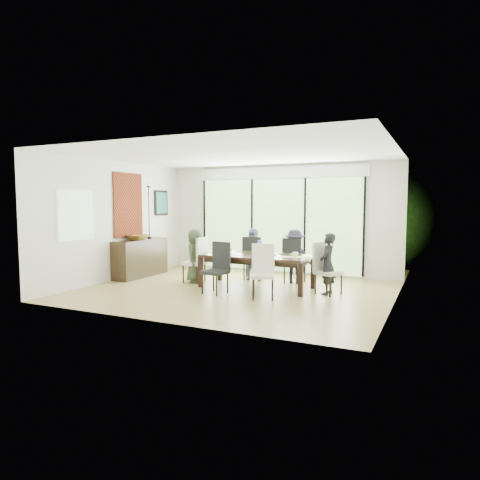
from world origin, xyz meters
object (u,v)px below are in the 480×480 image
at_px(chair_right_end, 329,268).
at_px(laptop, 218,253).
at_px(person_far_right, 295,256).
at_px(bowl, 138,237).
at_px(chair_far_right, 295,260).
at_px(cup_b, 261,254).
at_px(chair_far_left, 253,258).
at_px(chair_left_end, 194,260).
at_px(chair_near_left, 215,268).
at_px(chair_near_right, 263,271).
at_px(cup_c, 295,254).
at_px(sideboard, 141,258).
at_px(cup_a, 229,250).
at_px(person_far_left, 253,254).
at_px(table_top, 256,256).
at_px(person_right_end, 328,264).
at_px(person_left_end, 195,256).
at_px(vase, 260,252).

distance_m(chair_right_end, laptop, 2.36).
distance_m(person_far_right, bowl, 3.70).
relative_size(chair_far_right, cup_b, 11.00).
distance_m(chair_right_end, chair_far_left, 2.13).
bearing_deg(laptop, person_far_right, 5.82).
height_order(chair_left_end, chair_near_left, same).
xyz_separation_m(chair_far_right, chair_near_right, (-0.05, -1.72, 0.00)).
bearing_deg(cup_c, sideboard, -179.85).
height_order(cup_b, bowl, bowl).
bearing_deg(chair_far_right, cup_b, 69.36).
xyz_separation_m(cup_a, sideboard, (-2.34, -0.06, -0.29)).
relative_size(person_far_left, bowl, 2.51).
bearing_deg(cup_a, chair_right_end, -3.90).
bearing_deg(table_top, cup_b, -33.69).
height_order(chair_left_end, chair_near_right, same).
bearing_deg(chair_far_left, person_far_right, 163.93).
bearing_deg(person_far_right, table_top, 42.65).
bearing_deg(chair_far_right, person_right_end, 139.77).
height_order(person_left_end, person_right_end, same).
xyz_separation_m(chair_near_right, person_left_end, (-1.98, 0.87, 0.09)).
height_order(chair_left_end, bowl, chair_left_end).
relative_size(person_right_end, person_far_left, 1.00).
bearing_deg(person_right_end, sideboard, -86.58).
xyz_separation_m(table_top, person_right_end, (1.48, -0.00, -0.07)).
bearing_deg(cup_c, chair_right_end, -8.13).
height_order(person_right_end, cup_c, person_right_end).
xyz_separation_m(chair_far_right, bowl, (-3.59, -0.86, 0.44)).
bearing_deg(chair_left_end, person_right_end, 89.45).
relative_size(table_top, cup_a, 19.35).
height_order(chair_right_end, person_left_end, person_left_end).
height_order(person_far_left, cup_c, person_far_left).
bearing_deg(laptop, cup_a, 31.26).
distance_m(person_far_left, cup_c, 1.45).
xyz_separation_m(chair_left_end, cup_b, (1.65, -0.10, 0.23)).
xyz_separation_m(person_right_end, cup_b, (-1.33, -0.10, 0.14)).
xyz_separation_m(person_right_end, person_far_left, (-1.93, 0.83, 0.00)).
bearing_deg(cup_a, person_left_end, -169.11).
xyz_separation_m(chair_far_right, sideboard, (-3.59, -0.76, -0.06)).
distance_m(chair_near_right, cup_c, 1.04).
bearing_deg(cup_c, vase, -176.19).
bearing_deg(cup_c, person_right_end, -8.37).
bearing_deg(chair_near_left, table_top, 70.02).
distance_m(chair_near_left, laptop, 0.87).
bearing_deg(cup_c, chair_left_end, -177.51).
height_order(chair_far_left, person_far_right, person_far_right).
bearing_deg(chair_near_right, person_right_end, 20.30).
xyz_separation_m(laptop, cup_b, (1.00, 0.00, 0.03)).
bearing_deg(chair_far_right, cup_c, 110.63).
height_order(chair_near_left, vase, chair_near_left).
xyz_separation_m(chair_far_left, chair_far_right, (1.00, 0.00, 0.00)).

